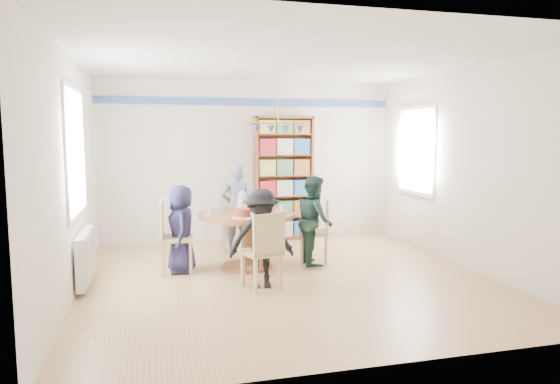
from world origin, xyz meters
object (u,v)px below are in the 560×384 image
object	(u,v)px
chair_right	(320,227)
chair_far	(235,217)
person_left	(181,229)
person_right	(314,220)
chair_near	(265,248)
radiator	(86,257)
person_far	(237,208)
dining_table	(247,227)
person_near	(261,239)
bookshelf	(283,179)
chair_left	(170,233)

from	to	relation	value
chair_right	chair_far	size ratio (longest dim) A/B	0.96
chair_right	person_left	xyz separation A→B (m)	(-1.92, -0.02, 0.07)
chair_right	chair_far	world-z (taller)	chair_far
person_right	chair_near	bearing A→B (deg)	142.59
radiator	person_far	xyz separation A→B (m)	(2.04, 1.28, 0.33)
radiator	person_left	distance (m)	1.21
dining_table	chair_far	size ratio (longest dim) A/B	1.36
dining_table	person_near	distance (m)	0.92
bookshelf	person_far	bearing A→B (deg)	-140.89
person_near	chair_right	bearing A→B (deg)	46.54
person_right	person_near	xyz separation A→B (m)	(-0.94, -0.87, -0.04)
person_far	person_near	world-z (taller)	person_far
radiator	chair_far	bearing A→B (deg)	34.39
person_left	bookshelf	distance (m)	2.55
chair_far	bookshelf	distance (m)	1.27
radiator	person_near	size ratio (longest dim) A/B	0.85
chair_left	person_near	xyz separation A→B (m)	(1.02, -0.92, 0.06)
chair_far	chair_near	world-z (taller)	chair_far
person_left	dining_table	bearing A→B (deg)	89.53
person_right	person_far	world-z (taller)	person_far
chair_right	person_right	xyz separation A→B (m)	(-0.10, -0.06, 0.12)
chair_left	chair_far	world-z (taller)	chair_left
dining_table	chair_far	world-z (taller)	chair_far
chair_left	person_right	bearing A→B (deg)	-1.32
dining_table	person_far	size ratio (longest dim) A/B	0.95
chair_left	chair_right	bearing A→B (deg)	0.31
chair_right	person_right	size ratio (longest dim) A/B	0.73
chair_left	bookshelf	bearing A→B (deg)	40.83
person_right	person_far	size ratio (longest dim) A/B	0.91
radiator	chair_near	distance (m)	2.15
person_left	person_far	xyz separation A→B (m)	(0.90, 0.95, 0.11)
chair_far	person_right	size ratio (longest dim) A/B	0.77
chair_right	person_left	size ratio (longest dim) A/B	0.79
chair_near	bookshelf	world-z (taller)	bookshelf
radiator	chair_near	world-z (taller)	chair_near
person_far	chair_right	bearing A→B (deg)	133.59
person_right	person_far	distance (m)	1.35
person_right	person_far	xyz separation A→B (m)	(-0.92, 0.99, 0.06)
person_left	person_near	size ratio (longest dim) A/B	0.98
dining_table	person_left	bearing A→B (deg)	-179.11
chair_right	person_near	world-z (taller)	person_near
chair_near	person_near	xyz separation A→B (m)	(-0.01, 0.11, 0.08)
person_far	radiator	bearing A→B (deg)	27.99
radiator	chair_near	bearing A→B (deg)	-18.75
chair_near	person_right	world-z (taller)	person_right
chair_right	person_right	world-z (taller)	person_right
chair_near	bookshelf	distance (m)	2.94
person_left	person_right	xyz separation A→B (m)	(1.82, -0.03, 0.05)
chair_left	chair_far	size ratio (longest dim) A/B	1.00
person_near	person_right	bearing A→B (deg)	47.64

